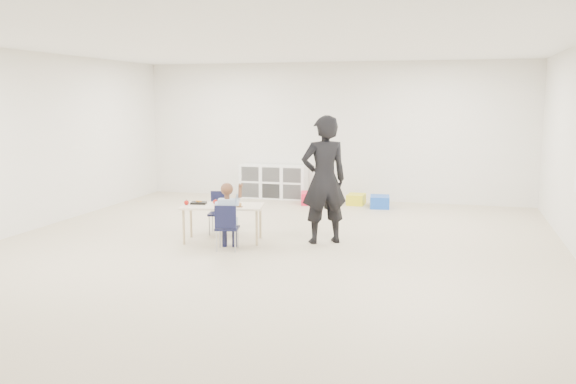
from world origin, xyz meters
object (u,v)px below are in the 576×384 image
(child, at_px, (227,214))
(cubby_shelf, at_px, (274,182))
(adult, at_px, (324,180))
(table, at_px, (223,223))
(chair_near, at_px, (227,227))

(child, distance_m, cubby_shelf, 4.46)
(child, xyz_separation_m, adult, (1.19, 0.77, 0.41))
(table, height_order, chair_near, chair_near)
(table, distance_m, cubby_shelf, 3.96)
(chair_near, bearing_deg, child, 0.00)
(cubby_shelf, bearing_deg, child, -81.53)
(child, relative_size, adult, 0.55)
(table, distance_m, adult, 1.60)
(cubby_shelf, bearing_deg, table, -84.10)
(child, bearing_deg, adult, 21.54)
(table, relative_size, child, 1.25)
(chair_near, bearing_deg, adult, 21.54)
(chair_near, bearing_deg, cubby_shelf, 86.94)
(chair_near, relative_size, child, 0.63)
(table, distance_m, child, 0.58)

